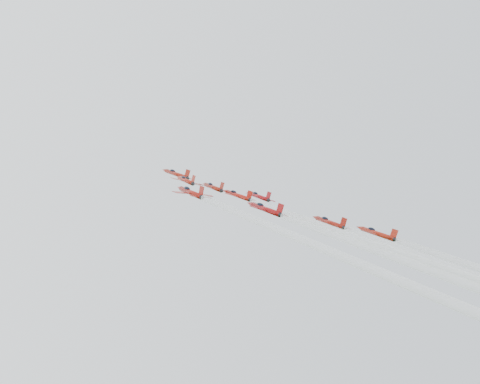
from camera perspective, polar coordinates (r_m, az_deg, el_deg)
jet_lead at (r=176.42m, az=-6.07°, el=1.72°), size 10.25×13.52×7.25m
jet_row2_left at (r=157.35m, az=-5.20°, el=1.12°), size 9.22×12.17×6.52m
jet_row2_center at (r=159.55m, az=-2.60°, el=0.48°), size 9.38×12.38×6.64m
jet_row2_right at (r=174.90m, az=1.74°, el=-0.39°), size 10.02×13.22×7.09m
jet_center at (r=119.28m, az=11.67°, el=-4.59°), size 9.33×91.82×44.47m
jet_rear_farleft at (r=87.24m, az=9.18°, el=-5.58°), size 9.03×88.81×43.01m
jet_rear_left at (r=97.97m, az=18.99°, el=-7.58°), size 9.89×97.30×47.12m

